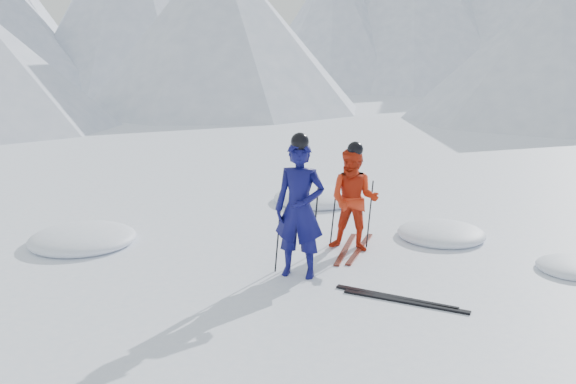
{
  "coord_description": "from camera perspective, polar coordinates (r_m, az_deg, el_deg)",
  "views": [
    {
      "loc": [
        -2.07,
        -8.8,
        3.27
      ],
      "look_at": [
        -1.58,
        0.5,
        1.1
      ],
      "focal_mm": 38.0,
      "sensor_mm": 36.0,
      "label": 1
    }
  ],
  "objects": [
    {
      "name": "ski_loose_a",
      "position": [
        8.47,
        10.0,
        -9.67
      ],
      "size": [
        1.51,
        0.94,
        0.03
      ],
      "primitive_type": "cube",
      "rotation": [
        0.0,
        0.0,
        1.04
      ],
      "color": "black",
      "rests_on": "ground"
    },
    {
      "name": "pole_red_left",
      "position": [
        10.37,
        4.3,
        -1.97
      ],
      "size": [
        0.12,
        0.09,
        1.15
      ],
      "primitive_type": "cylinder",
      "rotation": [
        0.06,
        0.08,
        0.0
      ],
      "color": "black",
      "rests_on": "ground"
    },
    {
      "name": "ski_loose_b",
      "position": [
        8.36,
        10.91,
        -10.03
      ],
      "size": [
        1.54,
        0.89,
        0.03
      ],
      "primitive_type": "cube",
      "rotation": [
        0.0,
        0.0,
        1.07
      ],
      "color": "black",
      "rests_on": "ground"
    },
    {
      "name": "pole_blue_right",
      "position": [
        9.2,
        2.53,
        -3.26
      ],
      "size": [
        0.13,
        0.08,
        1.35
      ],
      "primitive_type": "cylinder",
      "rotation": [
        -0.04,
        0.08,
        0.0
      ],
      "color": "black",
      "rests_on": "ground"
    },
    {
      "name": "ground",
      "position": [
        9.61,
        9.69,
        -6.97
      ],
      "size": [
        160.0,
        160.0,
        0.0
      ],
      "primitive_type": "plane",
      "color": "white",
      "rests_on": "ground"
    },
    {
      "name": "skier_blue",
      "position": [
        8.85,
        1.09,
        -1.65
      ],
      "size": [
        0.86,
        0.71,
        2.03
      ],
      "primitive_type": "imported",
      "rotation": [
        0.0,
        0.0,
        -0.35
      ],
      "color": "#0C0D4D",
      "rests_on": "ground"
    },
    {
      "name": "pole_blue_left",
      "position": [
        9.07,
        -0.88,
        -3.5
      ],
      "size": [
        0.13,
        0.09,
        1.35
      ],
      "primitive_type": "cylinder",
      "rotation": [
        0.05,
        0.08,
        0.0
      ],
      "color": "black",
      "rests_on": "ground"
    },
    {
      "name": "ski_worn_left",
      "position": [
        10.32,
        5.41,
        -5.32
      ],
      "size": [
        0.61,
        1.64,
        0.03
      ],
      "primitive_type": "cube",
      "rotation": [
        0.0,
        0.0,
        -0.32
      ],
      "color": "black",
      "rests_on": "ground"
    },
    {
      "name": "skier_red",
      "position": [
        10.11,
        6.19,
        -0.74
      ],
      "size": [
        1.01,
        0.9,
        1.72
      ],
      "primitive_type": "imported",
      "rotation": [
        0.0,
        0.0,
        -0.35
      ],
      "color": "red",
      "rests_on": "ground"
    },
    {
      "name": "ski_worn_right",
      "position": [
        10.36,
        6.73,
        -5.28
      ],
      "size": [
        0.72,
        1.61,
        0.03
      ],
      "primitive_type": "cube",
      "rotation": [
        0.0,
        0.0,
        -0.39
      ],
      "color": "black",
      "rests_on": "ground"
    },
    {
      "name": "pole_red_right",
      "position": [
        10.37,
        7.66,
        -2.06
      ],
      "size": [
        0.12,
        0.08,
        1.15
      ],
      "primitive_type": "cylinder",
      "rotation": [
        -0.05,
        0.08,
        0.0
      ],
      "color": "black",
      "rests_on": "ground"
    },
    {
      "name": "mountain_range",
      "position": [
        44.92,
        7.32,
        17.43
      ],
      "size": [
        106.15,
        62.94,
        15.53
      ],
      "color": "#B2BCD1",
      "rests_on": "ground"
    },
    {
      "name": "snow_lumps",
      "position": [
        11.65,
        -0.36,
        -3.17
      ],
      "size": [
        9.29,
        6.03,
        0.41
      ],
      "color": "white",
      "rests_on": "ground"
    }
  ]
}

